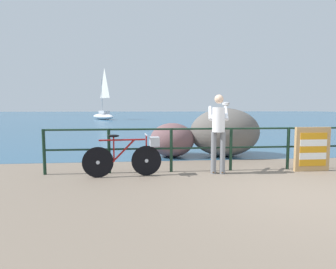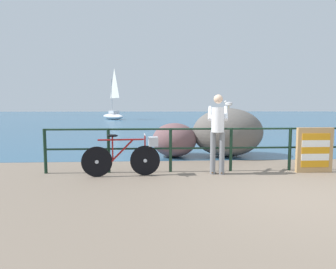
# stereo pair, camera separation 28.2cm
# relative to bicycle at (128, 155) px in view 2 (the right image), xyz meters

# --- Properties ---
(ground_plane) EXTENTS (120.00, 120.00, 0.10)m
(ground_plane) POSITION_rel_bicycle_xyz_m (3.09, 18.33, -0.51)
(ground_plane) COLOR #756656
(sea_surface) EXTENTS (120.00, 90.00, 0.01)m
(sea_surface) POSITION_rel_bicycle_xyz_m (3.09, 46.66, -0.46)
(sea_surface) COLOR #2D5675
(sea_surface) RESTS_ON ground_plane
(promenade_railing) EXTENTS (10.03, 0.07, 1.02)m
(promenade_railing) POSITION_rel_bicycle_xyz_m (3.09, 0.34, 0.18)
(promenade_railing) COLOR black
(promenade_railing) RESTS_ON ground_plane
(bicycle) EXTENTS (1.70, 0.48, 0.92)m
(bicycle) POSITION_rel_bicycle_xyz_m (0.00, 0.00, 0.00)
(bicycle) COLOR black
(bicycle) RESTS_ON ground_plane
(person_at_railing) EXTENTS (0.54, 0.67, 1.78)m
(person_at_railing) POSITION_rel_bicycle_xyz_m (1.99, 0.06, 0.53)
(person_at_railing) COLOR slate
(person_at_railing) RESTS_ON ground_plane
(folded_deckchair_stack) EXTENTS (0.84, 0.10, 1.04)m
(folded_deckchair_stack) POSITION_rel_bicycle_xyz_m (4.25, 0.08, 0.06)
(folded_deckchair_stack) COLOR tan
(folded_deckchair_stack) RESTS_ON ground_plane
(breakwater_boulder_main) EXTENTS (2.15, 1.59, 1.47)m
(breakwater_boulder_main) POSITION_rel_bicycle_xyz_m (2.84, 2.36, 0.27)
(breakwater_boulder_main) COLOR #605B56
(breakwater_boulder_main) RESTS_ON ground
(breakwater_boulder_left) EXTENTS (1.35, 1.32, 1.02)m
(breakwater_boulder_left) POSITION_rel_bicycle_xyz_m (1.21, 2.38, 0.05)
(breakwater_boulder_left) COLOR brown
(breakwater_boulder_left) RESTS_ON ground
(seagull) EXTENTS (0.26, 0.31, 0.23)m
(seagull) POSITION_rel_bicycle_xyz_m (2.85, 2.36, 1.15)
(seagull) COLOR gold
(seagull) RESTS_ON breakwater_boulder_main
(sailboat) EXTENTS (3.62, 4.34, 6.16)m
(sailboat) POSITION_rel_bicycle_xyz_m (-4.18, 29.12, 0.24)
(sailboat) COLOR white
(sailboat) RESTS_ON sea_surface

